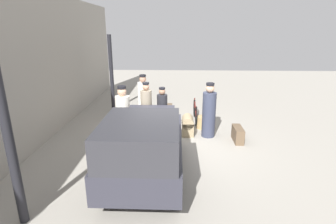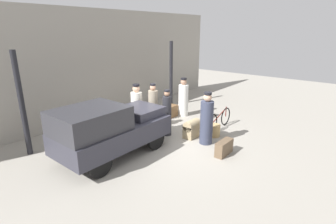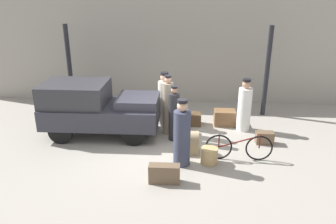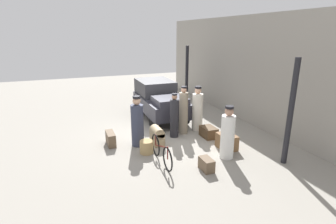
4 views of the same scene
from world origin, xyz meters
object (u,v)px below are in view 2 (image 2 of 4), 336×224
Objects in this scene: trunk_umber_medium at (152,119)px; porter_standing_middle at (137,110)px; bicycle at (219,119)px; porter_carrying_trunk at (183,99)px; porter_lifting_near_truck at (153,111)px; trunk_large_brown at (224,148)px; porter_with_bicycle at (167,115)px; trunk_barrel_dark at (192,128)px; wicker_basket at (214,130)px; conductor_in_dark_uniform at (207,121)px; suitcase_small_leather at (208,113)px; truck at (109,128)px; suitcase_black_upright at (169,111)px.

porter_standing_middle is at bearing -177.42° from trunk_umber_medium.
bicycle is 3.18m from porter_standing_middle.
porter_carrying_trunk is 1.81m from trunk_umber_medium.
porter_lifting_near_truck reaches higher than trunk_umber_medium.
porter_with_bicycle is at bearing 87.22° from trunk_large_brown.
trunk_barrel_dark is (0.40, -0.82, -0.45)m from porter_with_bicycle.
wicker_basket is 0.93m from conductor_in_dark_uniform.
wicker_basket is at bearing -57.25° from porter_lifting_near_truck.
porter_standing_middle is 3.55× the size of suitcase_small_leather.
wicker_basket is at bearing -62.01° from porter_standing_middle.
trunk_umber_medium is at bearing 45.32° from porter_lifting_near_truck.
porter_carrying_trunk is at bearing 78.16° from bicycle.
truck reaches higher than wicker_basket.
porter_carrying_trunk is (1.93, 2.36, -0.04)m from conductor_in_dark_uniform.
porter_standing_middle is (-0.16, 0.69, -0.06)m from porter_lifting_near_truck.
suitcase_black_upright is at bearing 63.38° from conductor_in_dark_uniform.
truck is 1.96× the size of conductor_in_dark_uniform.
wicker_basket is 2.30m from porter_lifting_near_truck.
porter_carrying_trunk is at bearing 54.53° from trunk_large_brown.
bicycle is at bearing -13.73° from trunk_barrel_dark.
truck is 1.96× the size of bicycle.
trunk_umber_medium is (0.87, 0.04, -0.62)m from porter_standing_middle.
wicker_basket is at bearing -103.94° from suitcase_black_upright.
porter_lifting_near_truck is 1.04× the size of porter_standing_middle.
trunk_large_brown is (-2.31, -3.24, -0.54)m from porter_carrying_trunk.
suitcase_small_leather is at bearing -52.62° from suitcase_black_upright.
truck reaches higher than trunk_umber_medium.
porter_lifting_near_truck reaches higher than trunk_barrel_dark.
wicker_basket is 2.94m from porter_standing_middle.
porter_with_bicycle is at bearing 100.25° from conductor_in_dark_uniform.
bicycle is at bearing -86.89° from suitcase_black_upright.
trunk_barrel_dark is at bearing -120.84° from suitcase_black_upright.
suitcase_small_leather is 0.73× the size of suitcase_black_upright.
porter_carrying_trunk reaches higher than wicker_basket.
wicker_basket is 0.61× the size of trunk_large_brown.
porter_with_bicycle reaches higher than trunk_large_brown.
porter_carrying_trunk is 2.51× the size of trunk_umber_medium.
porter_with_bicycle is at bearing 177.67° from suitcase_small_leather.
porter_carrying_trunk is 4.02m from trunk_large_brown.
porter_carrying_trunk is 2.51m from trunk_barrel_dark.
porter_with_bicycle is 2.74m from suitcase_small_leather.
wicker_basket is at bearing -25.91° from truck.
porter_carrying_trunk reaches higher than suitcase_black_upright.
porter_lifting_near_truck is at bearing -134.68° from trunk_umber_medium.
bicycle is at bearing -47.27° from porter_standing_middle.
porter_with_bicycle is 0.52m from porter_lifting_near_truck.
porter_lifting_near_truck is 1.11× the size of porter_carrying_trunk.
conductor_in_dark_uniform is 3.05m from porter_carrying_trunk.
truck is 7.87× the size of wicker_basket.
conductor_in_dark_uniform is (0.27, -1.48, 0.03)m from porter_with_bicycle.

